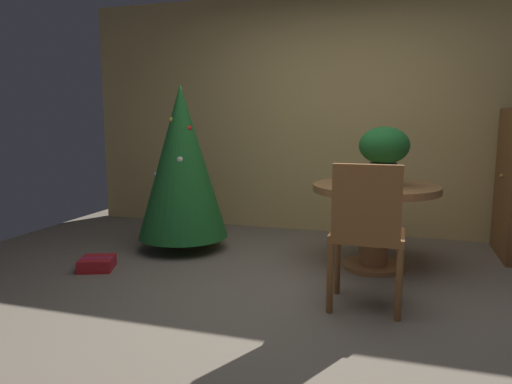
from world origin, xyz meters
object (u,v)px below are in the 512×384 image
(flower_vase, at_px, (384,150))
(holiday_tree, at_px, (182,162))
(wooden_chair_near, at_px, (367,228))
(round_dining_table, at_px, (375,209))
(gift_box_red, at_px, (97,264))

(flower_vase, distance_m, holiday_tree, 1.87)
(holiday_tree, bearing_deg, wooden_chair_near, -29.23)
(holiday_tree, bearing_deg, flower_vase, -4.33)
(round_dining_table, bearing_deg, gift_box_red, -161.76)
(flower_vase, height_order, holiday_tree, holiday_tree)
(flower_vase, bearing_deg, wooden_chair_near, -93.78)
(holiday_tree, relative_size, gift_box_red, 4.56)
(round_dining_table, distance_m, flower_vase, 0.51)
(gift_box_red, bearing_deg, flower_vase, 16.13)
(holiday_tree, bearing_deg, round_dining_table, -2.17)
(round_dining_table, distance_m, holiday_tree, 1.83)
(round_dining_table, xyz_separation_m, flower_vase, (0.06, -0.07, 0.50))
(flower_vase, distance_m, gift_box_red, 2.55)
(round_dining_table, height_order, holiday_tree, holiday_tree)
(round_dining_table, relative_size, gift_box_red, 3.01)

